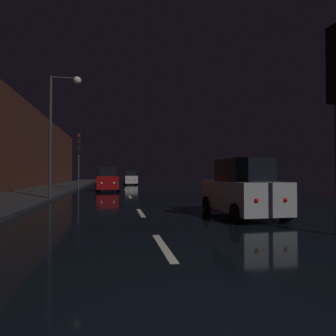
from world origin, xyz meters
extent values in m
cube|color=black|center=(0.00, 24.50, -0.01)|extent=(25.51, 84.00, 0.02)
cube|color=#28282B|center=(-6.56, 24.50, 0.07)|extent=(4.40, 84.00, 0.15)
cube|color=#472319|center=(-9.16, 21.00, 4.02)|extent=(0.80, 63.00, 8.04)
cube|color=beige|center=(0.00, 3.00, 0.01)|extent=(0.16, 2.20, 0.01)
cube|color=beige|center=(0.00, 8.08, 0.01)|extent=(0.16, 2.20, 0.01)
cube|color=beige|center=(0.00, 15.66, 0.01)|extent=(0.16, 2.20, 0.01)
cube|color=beige|center=(0.00, 21.45, 0.01)|extent=(0.16, 2.20, 0.01)
cube|color=beige|center=(0.00, 23.46, 0.01)|extent=(0.16, 2.20, 0.01)
cube|color=black|center=(4.36, 3.31, 4.17)|extent=(0.33, 0.36, 1.90)
cylinder|color=#38383A|center=(-4.26, 24.68, 1.69)|extent=(0.12, 0.12, 3.38)
cube|color=black|center=(-4.26, 24.68, 4.33)|extent=(0.34, 0.37, 1.90)
sphere|color=red|center=(-4.24, 24.50, 4.96)|extent=(0.22, 0.22, 0.22)
sphere|color=black|center=(-4.24, 24.50, 4.33)|extent=(0.22, 0.22, 0.22)
sphere|color=black|center=(-4.24, 24.50, 3.69)|extent=(0.22, 0.22, 0.22)
cylinder|color=#2D2D30|center=(-4.46, 13.79, 3.44)|extent=(0.16, 0.16, 6.88)
cylinder|color=#2D2D30|center=(-3.76, 13.79, 6.83)|extent=(1.40, 0.10, 0.10)
sphere|color=beige|center=(-3.06, 13.79, 6.73)|extent=(0.44, 0.44, 0.44)
cube|color=maroon|center=(-1.50, 22.22, 0.75)|extent=(1.74, 4.06, 1.06)
cube|color=black|center=(-1.50, 22.37, 1.68)|extent=(1.48, 2.03, 0.81)
cylinder|color=black|center=(-0.64, 20.80, 0.31)|extent=(0.21, 0.62, 0.62)
cylinder|color=black|center=(-2.35, 20.80, 0.31)|extent=(0.21, 0.62, 0.62)
cylinder|color=black|center=(-0.64, 23.64, 0.31)|extent=(0.21, 0.62, 0.62)
cylinder|color=black|center=(-2.35, 23.64, 0.31)|extent=(0.21, 0.62, 0.62)
sphere|color=white|center=(-1.02, 20.23, 0.75)|extent=(0.17, 0.17, 0.17)
sphere|color=white|center=(-1.97, 20.23, 0.75)|extent=(0.17, 0.17, 0.17)
sphere|color=red|center=(-1.02, 24.21, 0.75)|extent=(0.17, 0.17, 0.17)
sphere|color=red|center=(-1.97, 24.21, 0.75)|extent=(0.17, 0.17, 0.17)
cube|color=silver|center=(1.20, 35.99, 0.70)|extent=(1.63, 3.79, 0.99)
cube|color=black|center=(1.20, 35.86, 1.57)|extent=(1.38, 1.90, 0.76)
cylinder|color=black|center=(0.40, 37.32, 0.29)|extent=(0.20, 0.58, 0.58)
cylinder|color=black|center=(1.99, 37.32, 0.29)|extent=(0.20, 0.58, 0.58)
cylinder|color=black|center=(0.40, 34.67, 0.29)|extent=(0.20, 0.58, 0.58)
cylinder|color=black|center=(1.99, 34.67, 0.29)|extent=(0.20, 0.58, 0.58)
sphere|color=slate|center=(0.75, 37.85, 0.70)|extent=(0.16, 0.16, 0.16)
sphere|color=slate|center=(1.64, 37.85, 0.70)|extent=(0.16, 0.16, 0.16)
sphere|color=red|center=(0.75, 34.14, 0.70)|extent=(0.16, 0.16, 0.16)
sphere|color=red|center=(1.64, 34.14, 0.70)|extent=(0.16, 0.16, 0.16)
cube|color=#A5A8AD|center=(3.46, 6.73, 0.72)|extent=(1.67, 3.90, 1.02)
cube|color=black|center=(3.46, 6.59, 1.62)|extent=(1.42, 1.95, 0.78)
cylinder|color=black|center=(2.64, 8.10, 0.30)|extent=(0.20, 0.59, 0.59)
cylinder|color=black|center=(4.27, 8.10, 0.30)|extent=(0.20, 0.59, 0.59)
cylinder|color=black|center=(2.64, 5.37, 0.30)|extent=(0.20, 0.59, 0.59)
cylinder|color=black|center=(4.27, 5.37, 0.30)|extent=(0.20, 0.59, 0.59)
sphere|color=slate|center=(3.00, 8.64, 0.72)|extent=(0.17, 0.17, 0.17)
sphere|color=slate|center=(3.92, 8.64, 0.72)|extent=(0.17, 0.17, 0.17)
sphere|color=red|center=(3.00, 4.82, 0.72)|extent=(0.17, 0.17, 0.17)
sphere|color=red|center=(3.92, 4.82, 0.72)|extent=(0.17, 0.17, 0.17)
camera|label=1|loc=(-0.98, -2.70, 1.49)|focal=30.34mm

